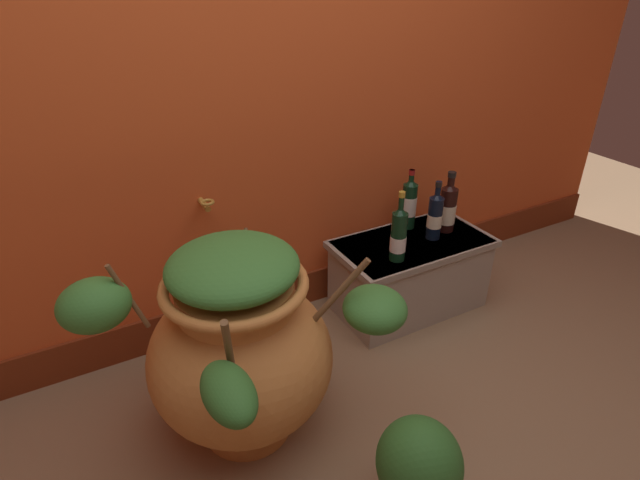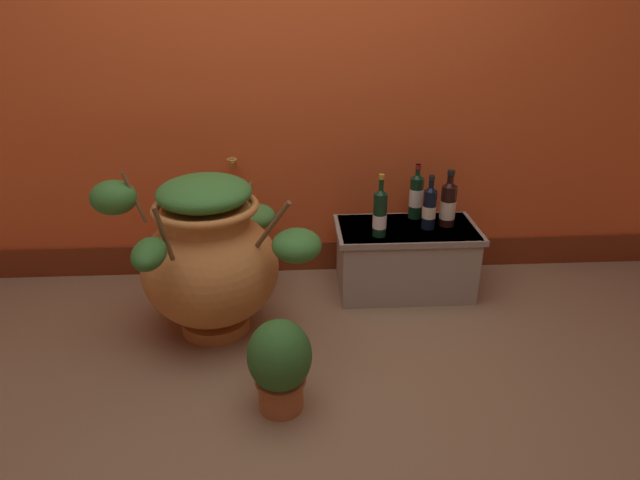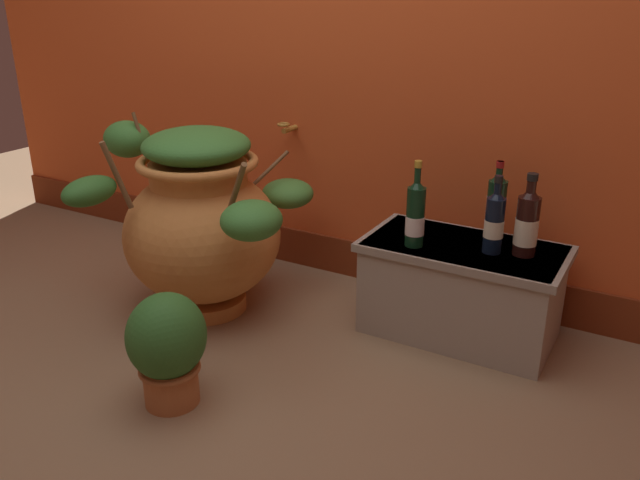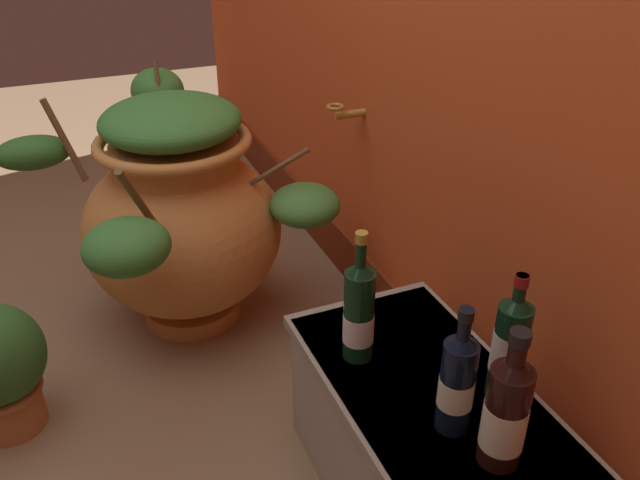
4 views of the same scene
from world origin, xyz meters
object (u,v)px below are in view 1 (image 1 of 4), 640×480
at_px(terracotta_urn, 241,343).
at_px(potted_shrub, 418,471).
at_px(wine_bottle_middle, 435,215).
at_px(wine_bottle_back, 409,203).
at_px(wine_bottle_right, 399,234).
at_px(wine_bottle_left, 448,207).

relative_size(terracotta_urn, potted_shrub, 2.61).
height_order(wine_bottle_middle, wine_bottle_back, wine_bottle_back).
relative_size(wine_bottle_middle, wine_bottle_back, 0.96).
relative_size(terracotta_urn, wine_bottle_back, 3.37).
distance_m(wine_bottle_right, potted_shrub, 0.98).
height_order(wine_bottle_left, wine_bottle_back, wine_bottle_left).
bearing_deg(wine_bottle_back, potted_shrub, -125.23).
distance_m(wine_bottle_left, wine_bottle_right, 0.39).
xyz_separation_m(wine_bottle_left, wine_bottle_back, (-0.14, 0.11, 0.01)).
xyz_separation_m(wine_bottle_middle, wine_bottle_back, (-0.04, 0.15, 0.01)).
bearing_deg(wine_bottle_middle, potted_shrub, -130.93).
xyz_separation_m(wine_bottle_right, wine_bottle_back, (0.23, 0.23, 0.01)).
xyz_separation_m(terracotta_urn, wine_bottle_left, (1.18, 0.34, 0.10)).
bearing_deg(potted_shrub, wine_bottle_right, 58.22).
relative_size(wine_bottle_middle, potted_shrub, 0.74).
height_order(terracotta_urn, wine_bottle_middle, terracotta_urn).
bearing_deg(wine_bottle_right, terracotta_urn, -164.38).
bearing_deg(wine_bottle_left, terracotta_urn, -163.96).
height_order(wine_bottle_middle, wine_bottle_right, wine_bottle_right).
height_order(wine_bottle_middle, potted_shrub, wine_bottle_middle).
bearing_deg(terracotta_urn, wine_bottle_right, 15.62).
relative_size(wine_bottle_back, potted_shrub, 0.78).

